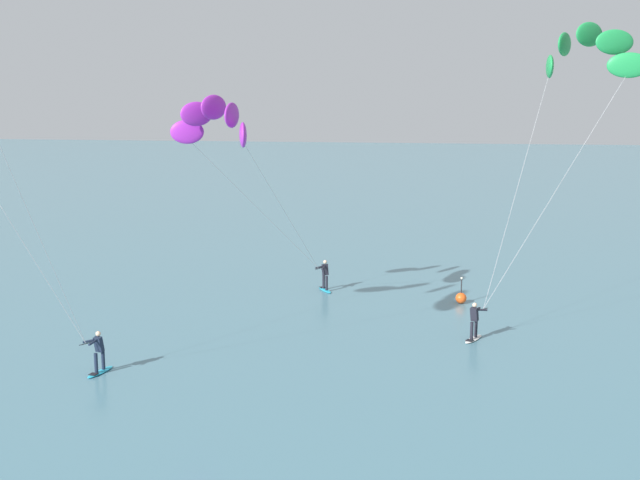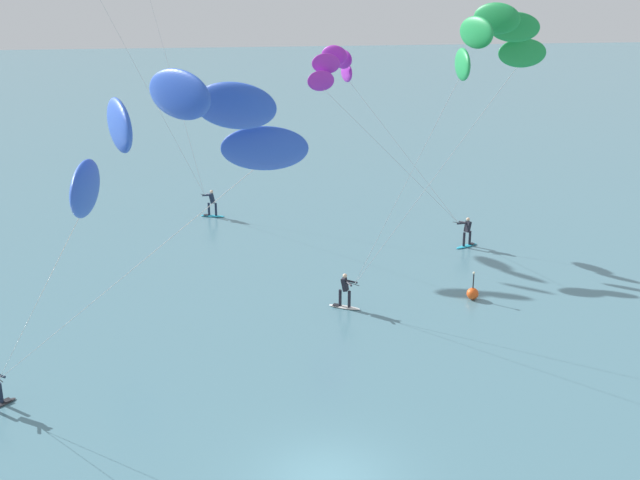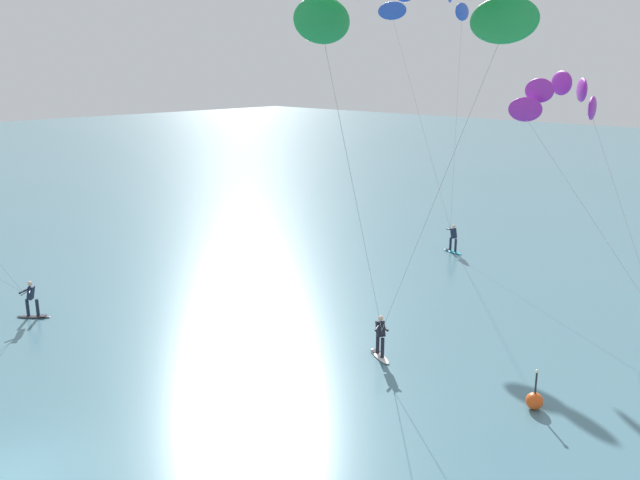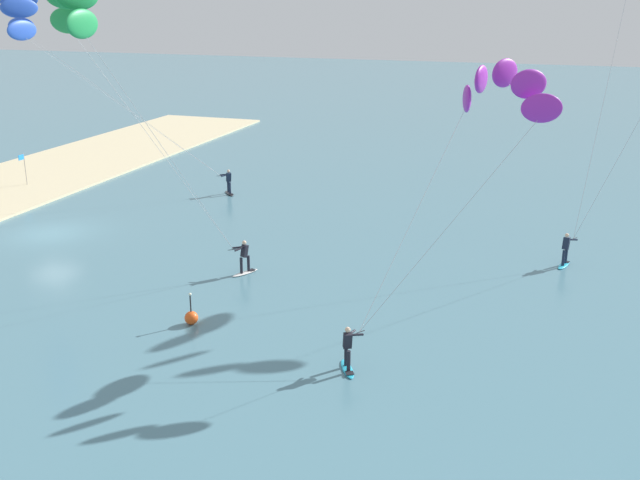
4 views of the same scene
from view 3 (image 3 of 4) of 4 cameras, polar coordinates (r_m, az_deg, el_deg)
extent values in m
plane|color=slate|center=(20.85, -25.08, -17.96)|extent=(240.00, 240.00, 0.00)
ellipsoid|color=#333338|center=(32.24, -23.18, -6.01)|extent=(1.36, 1.26, 0.08)
cube|color=black|center=(32.05, -22.52, -5.97)|extent=(0.40, 0.40, 0.02)
cylinder|color=#192338|center=(32.19, -23.61, -5.27)|extent=(0.14, 0.14, 0.78)
cylinder|color=#192338|center=(32.01, -22.90, -5.31)|extent=(0.14, 0.14, 0.78)
cube|color=#192338|center=(31.89, -23.38, -4.12)|extent=(0.44, 0.44, 0.63)
sphere|color=beige|center=(31.76, -23.46, -3.40)|extent=(0.20, 0.20, 0.20)
cylinder|color=black|center=(31.38, -23.86, -4.18)|extent=(0.38, 0.44, 0.03)
cylinder|color=#192338|center=(31.55, -23.46, -3.98)|extent=(0.57, 0.36, 0.15)
cylinder|color=#192338|center=(31.65, -23.81, -3.96)|extent=(0.27, 0.60, 0.15)
ellipsoid|color=white|center=(25.95, 5.11, -9.81)|extent=(1.50, 1.00, 0.08)
cube|color=black|center=(26.27, 4.74, -9.37)|extent=(0.38, 0.38, 0.02)
cylinder|color=black|center=(25.59, 5.33, -9.13)|extent=(0.14, 0.14, 0.78)
cylinder|color=black|center=(25.96, 4.93, -8.76)|extent=(0.14, 0.14, 0.78)
cube|color=black|center=(25.51, 5.16, -7.52)|extent=(0.42, 0.41, 0.63)
sphere|color=beige|center=(25.35, 5.19, -6.64)|extent=(0.20, 0.20, 0.20)
cylinder|color=black|center=(24.94, 5.27, -7.68)|extent=(0.40, 0.42, 0.03)
cylinder|color=black|center=(25.19, 5.47, -7.38)|extent=(0.58, 0.34, 0.15)
cylinder|color=black|center=(25.18, 4.97, -7.38)|extent=(0.30, 0.59, 0.15)
ellipsoid|color=#1E9347|center=(16.77, 0.22, 18.18)|extent=(0.38, 1.88, 1.10)
ellipsoid|color=#1E9347|center=(17.29, 15.34, 17.58)|extent=(1.88, 0.38, 1.10)
cylinder|color=#B2B2B7|center=(20.36, 3.29, 2.27)|extent=(2.73, 6.05, 10.19)
cylinder|color=#B2B2B7|center=(20.58, 9.28, 2.23)|extent=(5.86, 3.11, 10.19)
ellipsoid|color=purple|center=(34.26, 22.14, 10.35)|extent=(0.68, 1.57, 1.10)
ellipsoid|color=purple|center=(33.84, 21.38, 11.80)|extent=(1.17, 1.42, 1.10)
ellipsoid|color=purple|center=(33.18, 19.85, 12.45)|extent=(1.48, 1.06, 1.10)
ellipsoid|color=purple|center=(32.57, 18.16, 11.99)|extent=(1.57, 0.54, 1.10)
ellipsoid|color=purple|center=(32.26, 17.05, 10.58)|extent=(1.57, 0.68, 1.10)
cylinder|color=#B2B2B7|center=(31.28, 24.26, 2.58)|extent=(5.52, 5.38, 7.22)
cylinder|color=#B2B2B7|center=(30.20, 21.66, 2.45)|extent=(7.33, 2.35, 7.22)
ellipsoid|color=#23ADD1|center=(40.53, 11.22, -0.97)|extent=(1.54, 0.74, 0.08)
cube|color=black|center=(40.81, 10.83, -0.77)|extent=(0.35, 0.35, 0.02)
cylinder|color=#192338|center=(40.27, 11.46, -0.46)|extent=(0.14, 0.14, 0.78)
cylinder|color=#192338|center=(40.58, 11.04, -0.32)|extent=(0.14, 0.14, 0.78)
cube|color=#192338|center=(40.25, 11.30, 0.56)|extent=(0.39, 0.37, 0.63)
sphere|color=beige|center=(40.15, 11.33, 1.14)|extent=(0.20, 0.20, 0.20)
cylinder|color=black|center=(40.71, 11.02, 0.95)|extent=(0.46, 0.35, 0.03)
cylinder|color=#192338|center=(40.42, 11.02, 0.90)|extent=(0.61, 0.23, 0.15)
cylinder|color=#192338|center=(40.50, 11.31, 0.91)|extent=(0.40, 0.56, 0.15)
ellipsoid|color=blue|center=(45.83, 12.00, 18.46)|extent=(0.63, 2.03, 1.10)
ellipsoid|color=blue|center=(44.33, 6.15, 18.82)|extent=(2.03, 0.63, 1.10)
cylinder|color=#B2B2B7|center=(42.78, 11.52, 10.03)|extent=(3.25, 5.21, 12.44)
cylinder|color=#B2B2B7|center=(41.98, 8.54, 10.07)|extent=(5.95, 1.47, 12.44)
sphere|color=#EA5119|center=(23.24, 17.77, -12.91)|extent=(0.56, 0.56, 0.56)
cylinder|color=#262628|center=(22.97, 17.90, -11.51)|extent=(0.06, 0.06, 0.70)
sphere|color=#F2F2CC|center=(22.79, 17.98, -10.58)|extent=(0.12, 0.12, 0.12)
camera|label=1|loc=(54.31, -24.72, 13.76)|focal=47.00mm
camera|label=2|loc=(25.96, -89.04, 11.36)|focal=47.22mm
camera|label=4|loc=(37.03, 71.77, 8.04)|focal=42.45mm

